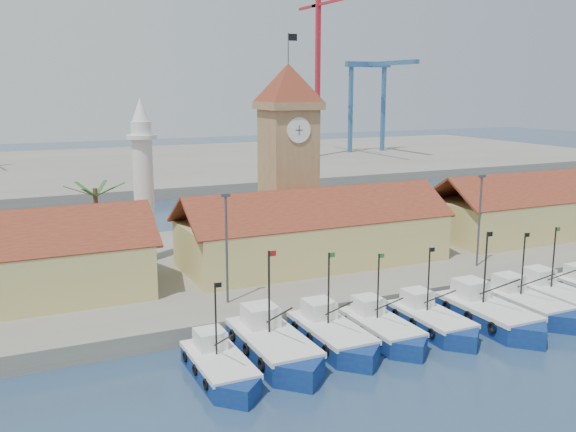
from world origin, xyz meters
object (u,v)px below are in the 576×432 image
boat_4 (433,323)px  clock_tower (288,153)px  boat_0 (221,369)px  minaret (143,180)px

boat_4 → clock_tower: 25.85m
boat_0 → clock_tower: size_ratio=0.39×
clock_tower → minaret: clock_tower is taller
clock_tower → minaret: (-15.00, 2.00, -2.23)m
clock_tower → boat_4: bearing=-85.8°
boat_4 → minaret: size_ratio=0.56×
boat_0 → minaret: bearing=87.5°
boat_0 → minaret: (1.12, 26.15, 9.03)m
boat_0 → boat_4: size_ratio=0.97×
boat_0 → minaret: minaret is taller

